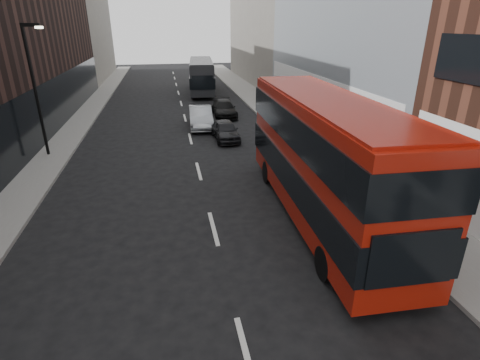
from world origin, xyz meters
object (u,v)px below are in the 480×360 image
car_b (201,117)px  red_bus (324,154)px  street_lamp (35,83)px  car_c (224,109)px  grey_bus (202,75)px  car_a (225,130)px

car_b → red_bus: bearing=-75.1°
street_lamp → car_c: (11.45, 7.98, -3.55)m
red_bus → car_c: red_bus is taller
street_lamp → car_c: street_lamp is taller
grey_bus → car_c: (0.62, -11.79, -1.20)m
street_lamp → grey_bus: 22.67m
street_lamp → red_bus: 15.97m
car_b → car_c: car_b is taller
street_lamp → red_bus: bearing=-38.6°
street_lamp → grey_bus: bearing=61.3°
red_bus → car_a: 11.60m
red_bus → grey_bus: (-1.60, 29.69, -0.81)m
red_bus → car_b: red_bus is taller
car_c → street_lamp: bearing=-143.9°
street_lamp → car_a: size_ratio=1.87×
street_lamp → car_a: bearing=7.3°
red_bus → car_b: bearing=104.0°
car_a → grey_bus: bearing=86.9°
street_lamp → car_c: bearing=34.9°
grey_bus → car_b: grey_bus is taller
grey_bus → car_a: grey_bus is taller
street_lamp → red_bus: street_lamp is taller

